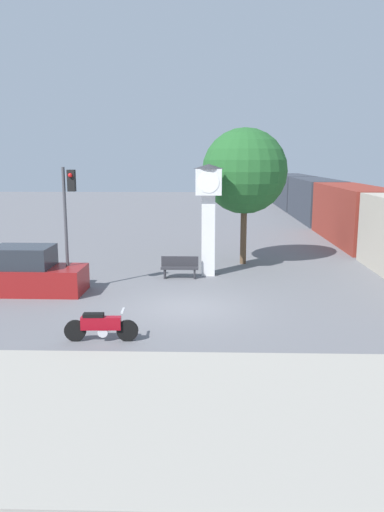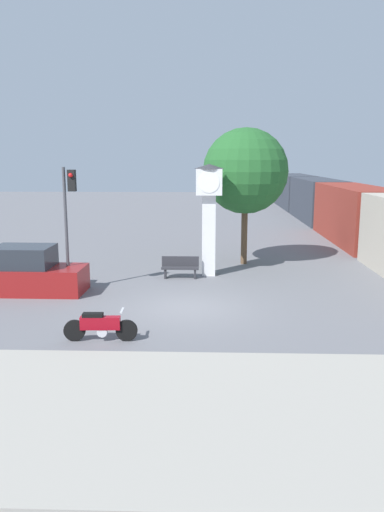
{
  "view_description": "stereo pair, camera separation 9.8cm",
  "coord_description": "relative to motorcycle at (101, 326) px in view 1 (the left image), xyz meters",
  "views": [
    {
      "loc": [
        0.62,
        -16.48,
        5.07
      ],
      "look_at": [
        0.13,
        0.87,
        1.66
      ],
      "focal_mm": 35.0,
      "sensor_mm": 36.0,
      "label": 1
    },
    {
      "loc": [
        0.72,
        -16.48,
        5.07
      ],
      "look_at": [
        0.13,
        0.87,
        1.66
      ],
      "focal_mm": 35.0,
      "sensor_mm": 36.0,
      "label": 2
    }
  ],
  "objects": [
    {
      "name": "traffic_light",
      "position": [
        -2.25,
        5.35,
        2.8
      ],
      "size": [
        0.5,
        0.35,
        4.75
      ],
      "color": "#47474C",
      "rests_on": "ground_plane"
    },
    {
      "name": "sidewalk_strip",
      "position": [
        2.31,
        -4.0,
        -0.39
      ],
      "size": [
        36.0,
        6.0,
        0.1
      ],
      "color": "#9E998E",
      "rests_on": "ground_plane"
    },
    {
      "name": "ground_plane",
      "position": [
        2.31,
        3.22,
        -0.44
      ],
      "size": [
        120.0,
        120.0,
        0.0
      ],
      "primitive_type": "plane",
      "color": "slate"
    },
    {
      "name": "clock_tower",
      "position": [
        3.04,
        8.24,
        2.77
      ],
      "size": [
        1.32,
        1.32,
        4.83
      ],
      "color": "white",
      "rests_on": "ground_plane"
    },
    {
      "name": "bench",
      "position": [
        1.82,
        7.63,
        0.05
      ],
      "size": [
        1.6,
        0.44,
        0.92
      ],
      "color": "#2D2D33",
      "rests_on": "ground_plane"
    },
    {
      "name": "street_tree",
      "position": [
        4.76,
        10.72,
        4.02
      ],
      "size": [
        4.04,
        4.04,
        6.49
      ],
      "color": "brown",
      "rests_on": "ground_plane"
    },
    {
      "name": "parked_car",
      "position": [
        -3.86,
        5.07,
        0.31
      ],
      "size": [
        4.22,
        1.85,
        1.8
      ],
      "rotation": [
        0.0,
        0.0,
        -0.01
      ],
      "color": "maroon",
      "rests_on": "ground_plane"
    },
    {
      "name": "freight_train",
      "position": [
        11.97,
        22.98,
        1.26
      ],
      "size": [
        2.8,
        43.15,
        3.4
      ],
      "color": "#ADA393",
      "rests_on": "ground_plane"
    },
    {
      "name": "motorcycle",
      "position": [
        0.0,
        0.0,
        0.0
      ],
      "size": [
        2.08,
        0.45,
        0.92
      ],
      "rotation": [
        0.0,
        0.0,
        0.03
      ],
      "color": "black",
      "rests_on": "ground_plane"
    }
  ]
}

